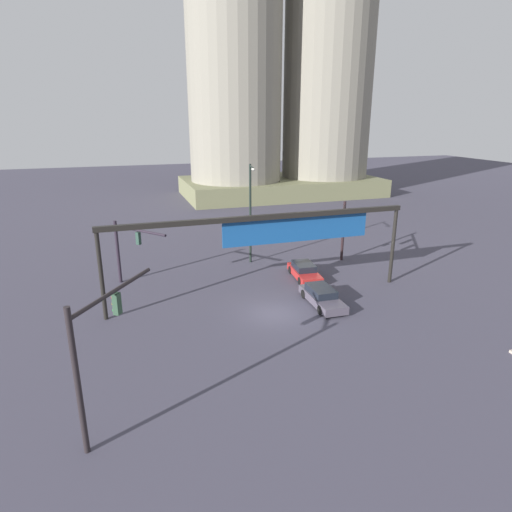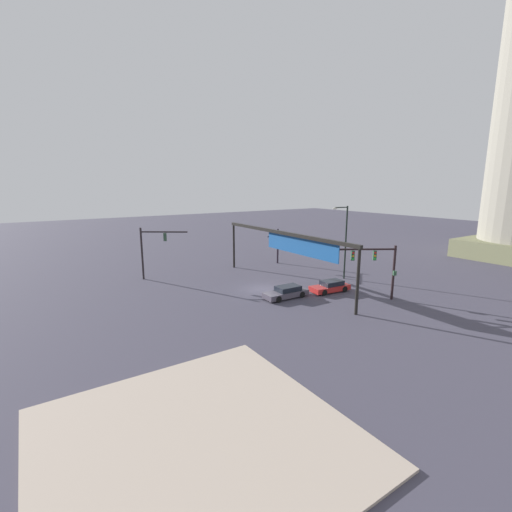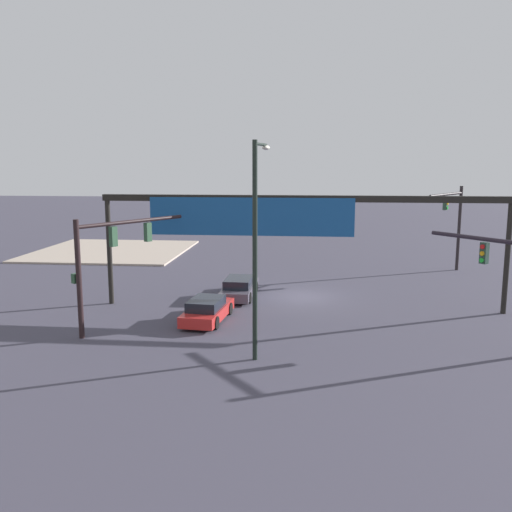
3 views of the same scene
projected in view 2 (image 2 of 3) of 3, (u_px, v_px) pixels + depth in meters
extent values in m
plane|color=#413E4D|center=(262.00, 289.00, 38.52)|extent=(196.68, 196.68, 0.00)
cube|color=#B5A392|center=(196.00, 438.00, 15.84)|extent=(13.26, 13.37, 0.15)
cylinder|color=black|center=(394.00, 273.00, 34.66)|extent=(0.25, 0.25, 5.47)
cylinder|color=black|center=(362.00, 249.00, 34.10)|extent=(3.57, 5.62, 0.19)
cube|color=#2B4F36|center=(375.00, 255.00, 34.26)|extent=(0.39, 0.41, 0.95)
cylinder|color=red|center=(375.00, 253.00, 34.04)|extent=(0.16, 0.20, 0.20)
cylinder|color=orange|center=(375.00, 256.00, 34.10)|extent=(0.16, 0.20, 0.20)
cylinder|color=green|center=(375.00, 259.00, 34.16)|extent=(0.16, 0.20, 0.20)
cube|color=#2B4F36|center=(353.00, 256.00, 34.19)|extent=(0.39, 0.41, 0.95)
cylinder|color=red|center=(353.00, 253.00, 33.98)|extent=(0.16, 0.20, 0.20)
cylinder|color=orange|center=(353.00, 256.00, 34.04)|extent=(0.16, 0.20, 0.20)
cylinder|color=green|center=(353.00, 259.00, 34.10)|extent=(0.16, 0.20, 0.20)
cube|color=#2B4F36|center=(395.00, 273.00, 34.40)|extent=(0.36, 0.38, 0.44)
cylinder|color=black|center=(278.00, 246.00, 50.98)|extent=(0.26, 0.26, 5.03)
cylinder|color=black|center=(273.00, 234.00, 48.09)|extent=(3.49, 4.19, 0.19)
cube|color=#253E34|center=(274.00, 238.00, 48.39)|extent=(0.40, 0.41, 0.95)
cylinder|color=red|center=(275.00, 236.00, 48.28)|extent=(0.17, 0.19, 0.20)
cylinder|color=orange|center=(275.00, 238.00, 48.34)|extent=(0.17, 0.19, 0.20)
cylinder|color=green|center=(275.00, 241.00, 48.40)|extent=(0.17, 0.19, 0.20)
cylinder|color=black|center=(142.00, 254.00, 42.12)|extent=(0.24, 0.24, 6.29)
cylinder|color=black|center=(164.00, 232.00, 41.52)|extent=(3.33, 4.67, 0.18)
cube|color=#2B4532|center=(165.00, 237.00, 41.64)|extent=(0.40, 0.41, 0.95)
cylinder|color=red|center=(165.00, 234.00, 41.74)|extent=(0.16, 0.20, 0.20)
cylinder|color=orange|center=(165.00, 237.00, 41.80)|extent=(0.16, 0.20, 0.20)
cylinder|color=green|center=(166.00, 239.00, 41.86)|extent=(0.16, 0.20, 0.20)
cylinder|color=black|center=(346.00, 243.00, 42.12)|extent=(0.20, 0.20, 8.82)
cylinder|color=black|center=(341.00, 207.00, 40.92)|extent=(0.40, 1.77, 0.12)
ellipsoid|color=silver|center=(335.00, 208.00, 40.58)|extent=(0.39, 0.64, 0.20)
cylinder|color=black|center=(234.00, 246.00, 48.21)|extent=(0.28, 0.28, 5.89)
cylinder|color=black|center=(358.00, 282.00, 30.51)|extent=(0.28, 0.28, 5.89)
cube|color=black|center=(282.00, 233.00, 38.74)|extent=(22.02, 0.35, 0.35)
cube|color=#174B8D|center=(300.00, 245.00, 36.79)|extent=(11.11, 0.08, 2.06)
cube|color=#4C4653|center=(286.00, 294.00, 35.57)|extent=(1.85, 4.77, 0.55)
cube|color=black|center=(288.00, 288.00, 35.61)|extent=(1.58, 2.50, 0.50)
cylinder|color=black|center=(278.00, 299.00, 34.18)|extent=(0.24, 0.65, 0.64)
cylinder|color=black|center=(269.00, 295.00, 35.51)|extent=(0.24, 0.65, 0.64)
cylinder|color=black|center=(302.00, 294.00, 35.68)|extent=(0.24, 0.65, 0.64)
cylinder|color=black|center=(292.00, 291.00, 37.01)|extent=(0.24, 0.65, 0.64)
cube|color=red|center=(330.00, 288.00, 37.60)|extent=(2.15, 4.51, 0.55)
cube|color=black|center=(332.00, 283.00, 37.61)|extent=(1.73, 2.41, 0.50)
cylinder|color=black|center=(324.00, 293.00, 36.32)|extent=(0.29, 0.66, 0.64)
cylinder|color=black|center=(315.00, 289.00, 37.70)|extent=(0.29, 0.66, 0.64)
cylinder|color=black|center=(344.00, 289.00, 37.54)|extent=(0.29, 0.66, 0.64)
cylinder|color=black|center=(335.00, 285.00, 38.92)|extent=(0.29, 0.66, 0.64)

